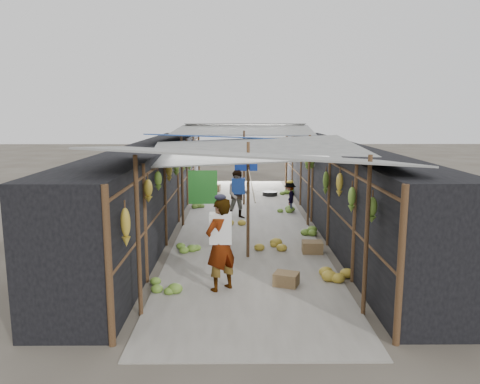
{
  "coord_description": "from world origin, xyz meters",
  "views": [
    {
      "loc": [
        -0.25,
        -7.12,
        3.26
      ],
      "look_at": [
        -0.17,
        4.46,
        1.25
      ],
      "focal_mm": 35.0,
      "sensor_mm": 36.0,
      "label": 1
    }
  ],
  "objects_px": {
    "crate_near": "(286,280)",
    "shopper_blue": "(238,195)",
    "vendor_elderly": "(221,245)",
    "black_basin": "(270,194)",
    "vendor_seated": "(290,198)"
  },
  "relations": [
    {
      "from": "vendor_elderly",
      "to": "shopper_blue",
      "type": "relative_size",
      "value": 1.16
    },
    {
      "from": "black_basin",
      "to": "vendor_elderly",
      "type": "relative_size",
      "value": 0.33
    },
    {
      "from": "crate_near",
      "to": "shopper_blue",
      "type": "height_order",
      "value": "shopper_blue"
    },
    {
      "from": "black_basin",
      "to": "crate_near",
      "type": "bearing_deg",
      "value": -92.15
    },
    {
      "from": "crate_near",
      "to": "vendor_elderly",
      "type": "height_order",
      "value": "vendor_elderly"
    },
    {
      "from": "vendor_elderly",
      "to": "vendor_seated",
      "type": "distance_m",
      "value": 6.94
    },
    {
      "from": "crate_near",
      "to": "shopper_blue",
      "type": "relative_size",
      "value": 0.29
    },
    {
      "from": "black_basin",
      "to": "vendor_seated",
      "type": "bearing_deg",
      "value": -82.1
    },
    {
      "from": "crate_near",
      "to": "vendor_elderly",
      "type": "relative_size",
      "value": 0.25
    },
    {
      "from": "shopper_blue",
      "to": "vendor_elderly",
      "type": "bearing_deg",
      "value": -96.45
    },
    {
      "from": "shopper_blue",
      "to": "vendor_seated",
      "type": "distance_m",
      "value": 1.87
    },
    {
      "from": "crate_near",
      "to": "vendor_seated",
      "type": "bearing_deg",
      "value": 103.85
    },
    {
      "from": "vendor_elderly",
      "to": "shopper_blue",
      "type": "distance_m",
      "value": 5.83
    },
    {
      "from": "crate_near",
      "to": "vendor_seated",
      "type": "relative_size",
      "value": 0.44
    },
    {
      "from": "shopper_blue",
      "to": "crate_near",
      "type": "bearing_deg",
      "value": -84.21
    }
  ]
}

